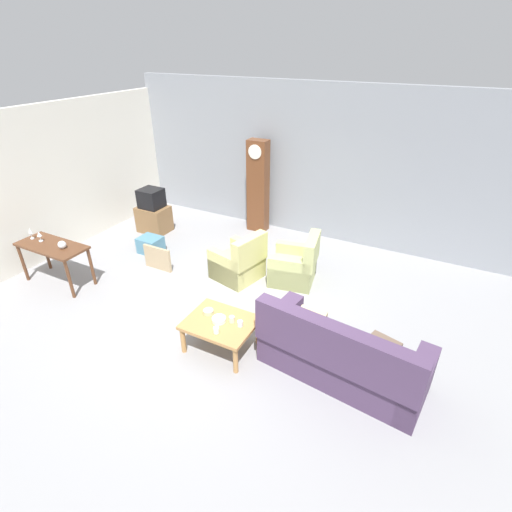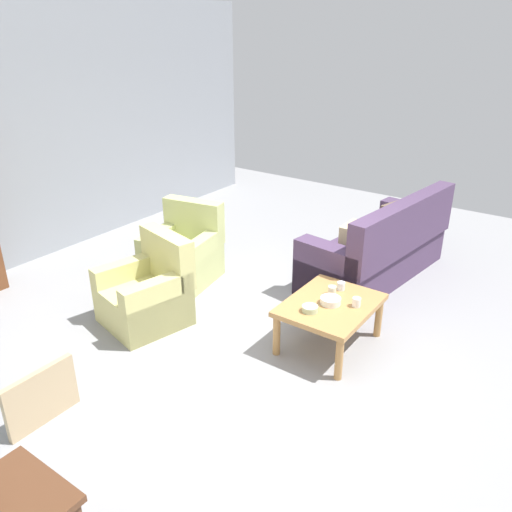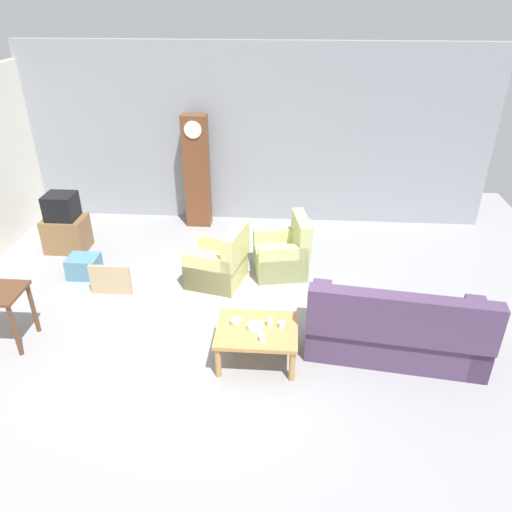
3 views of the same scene
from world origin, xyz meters
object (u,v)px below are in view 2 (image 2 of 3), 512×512
object	(u,v)px
armchair_olive_far	(184,255)
coffee_table_wood	(330,309)
cup_cream_tall	(332,291)
couch_floral	(379,250)
bowl_shallow_green	(310,309)
cup_blue_rimmed	(341,286)
cup_white_porcelain	(357,302)
bowl_white_stacked	(331,301)
armchair_olive_near	(147,295)
framed_picture_leaning	(41,397)

from	to	relation	value
armchair_olive_far	coffee_table_wood	world-z (taller)	armchair_olive_far
armchair_olive_far	cup_cream_tall	size ratio (longest dim) A/B	10.30
couch_floral	armchair_olive_far	world-z (taller)	couch_floral
armchair_olive_far	bowl_shallow_green	distance (m)	2.11
coffee_table_wood	cup_blue_rimmed	size ratio (longest dim) A/B	11.87
bowl_shallow_green	couch_floral	bearing A→B (deg)	4.19
armchair_olive_far	coffee_table_wood	xyz separation A→B (m)	(-0.26, -2.12, 0.09)
couch_floral	coffee_table_wood	xyz separation A→B (m)	(-1.66, -0.22, 0.04)
cup_white_porcelain	bowl_shallow_green	xyz separation A→B (m)	(-0.33, 0.30, -0.02)
bowl_white_stacked	bowl_shallow_green	bearing A→B (deg)	159.70
bowl_shallow_green	bowl_white_stacked	bearing A→B (deg)	-20.30
bowl_white_stacked	armchair_olive_near	bearing A→B (deg)	111.22
coffee_table_wood	cup_cream_tall	xyz separation A→B (m)	(0.15, 0.07, 0.11)
framed_picture_leaning	bowl_shallow_green	world-z (taller)	bowl_shallow_green
coffee_table_wood	cup_blue_rimmed	world-z (taller)	cup_blue_rimmed
cup_blue_rimmed	armchair_olive_near	bearing A→B (deg)	120.14
framed_picture_leaning	cup_cream_tall	xyz separation A→B (m)	(2.38, -1.23, 0.27)
cup_white_porcelain	cup_blue_rimmed	size ratio (longest dim) A/B	1.08
armchair_olive_near	cup_white_porcelain	bearing A→B (deg)	-68.54
bowl_white_stacked	bowl_shallow_green	world-z (taller)	bowl_white_stacked
cup_cream_tall	armchair_olive_far	bearing A→B (deg)	86.77
cup_white_porcelain	couch_floral	bearing A→B (deg)	15.72
cup_white_porcelain	cup_cream_tall	distance (m)	0.30
armchair_olive_near	bowl_shallow_green	world-z (taller)	armchair_olive_near
cup_blue_rimmed	bowl_shallow_green	xyz separation A→B (m)	(-0.54, 0.04, -0.01)
armchair_olive_near	armchair_olive_far	xyz separation A→B (m)	(0.96, 0.38, 0.00)
coffee_table_wood	armchair_olive_far	bearing A→B (deg)	82.90
armchair_olive_near	cup_blue_rimmed	bearing A→B (deg)	-59.86
armchair_olive_near	cup_blue_rimmed	distance (m)	1.97
couch_floral	bowl_shallow_green	xyz separation A→B (m)	(-1.91, -0.14, 0.14)
couch_floral	framed_picture_leaning	distance (m)	4.04
armchair_olive_near	cup_white_porcelain	xyz separation A→B (m)	(0.77, -1.97, 0.20)
couch_floral	armchair_olive_far	bearing A→B (deg)	126.24
cup_blue_rimmed	coffee_table_wood	bearing A→B (deg)	-171.71
bowl_white_stacked	couch_floral	bearing A→B (deg)	7.70
framed_picture_leaning	cup_white_porcelain	world-z (taller)	cup_white_porcelain
cup_white_porcelain	bowl_white_stacked	xyz separation A→B (m)	(-0.09, 0.22, -0.01)
coffee_table_wood	cup_white_porcelain	world-z (taller)	cup_white_porcelain
couch_floral	cup_white_porcelain	world-z (taller)	couch_floral
couch_floral	armchair_olive_near	bearing A→B (deg)	147.10
couch_floral	bowl_white_stacked	xyz separation A→B (m)	(-1.67, -0.23, 0.14)
couch_floral	armchair_olive_near	distance (m)	2.80
armchair_olive_near	bowl_white_stacked	distance (m)	1.88
cup_blue_rimmed	bowl_shallow_green	size ratio (longest dim) A/B	0.54
coffee_table_wood	cup_white_porcelain	bearing A→B (deg)	-70.84
armchair_olive_near	cup_cream_tall	world-z (taller)	armchair_olive_near
bowl_white_stacked	framed_picture_leaning	bearing A→B (deg)	149.48
coffee_table_wood	bowl_shallow_green	xyz separation A→B (m)	(-0.25, 0.08, 0.09)
cup_blue_rimmed	cup_cream_tall	size ratio (longest dim) A/B	0.91
couch_floral	coffee_table_wood	bearing A→B (deg)	-172.44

